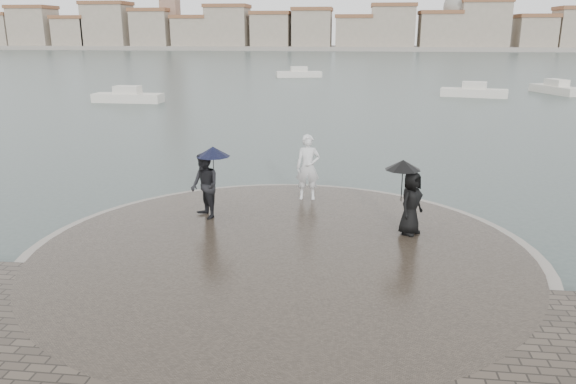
# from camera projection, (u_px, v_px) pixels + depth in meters

# --- Properties ---
(ground) EXTENTS (400.00, 400.00, 0.00)m
(ground) POSITION_uv_depth(u_px,v_px,m) (256.00, 338.00, 10.37)
(ground) COLOR #2B3835
(ground) RESTS_ON ground
(kerb_ring) EXTENTS (12.50, 12.50, 0.32)m
(kerb_ring) POSITION_uv_depth(u_px,v_px,m) (282.00, 257.00, 13.66)
(kerb_ring) COLOR gray
(kerb_ring) RESTS_ON ground
(quay_tip) EXTENTS (11.90, 11.90, 0.36)m
(quay_tip) POSITION_uv_depth(u_px,v_px,m) (281.00, 257.00, 13.66)
(quay_tip) COLOR #2D261E
(quay_tip) RESTS_ON ground
(statue) EXTENTS (0.77, 0.53, 2.05)m
(statue) POSITION_uv_depth(u_px,v_px,m) (308.00, 167.00, 17.48)
(statue) COLOR silver
(statue) RESTS_ON quay_tip
(visitor_left) EXTENTS (1.29, 1.15, 2.04)m
(visitor_left) POSITION_uv_depth(u_px,v_px,m) (206.00, 180.00, 15.68)
(visitor_left) COLOR black
(visitor_left) RESTS_ON quay_tip
(visitor_right) EXTENTS (1.16, 1.05, 1.95)m
(visitor_right) POSITION_uv_depth(u_px,v_px,m) (409.00, 194.00, 14.43)
(visitor_right) COLOR black
(visitor_right) RESTS_ON quay_tip
(far_skyline) EXTENTS (260.00, 20.00, 37.00)m
(far_skyline) POSITION_uv_depth(u_px,v_px,m) (332.00, 31.00, 162.86)
(far_skyline) COLOR gray
(far_skyline) RESTS_ON ground
(boats) EXTENTS (40.44, 29.02, 1.50)m
(boats) POSITION_uv_depth(u_px,v_px,m) (364.00, 87.00, 53.11)
(boats) COLOR beige
(boats) RESTS_ON ground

